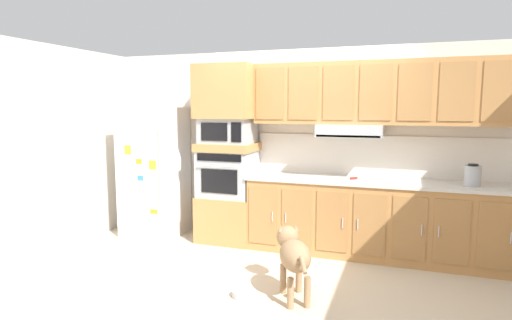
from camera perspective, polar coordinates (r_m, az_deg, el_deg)
ground_plane at (r=4.83m, az=3.52°, el=-14.34°), size 9.60×9.60×0.00m
back_kitchen_wall at (r=5.59m, az=6.74°, el=1.79°), size 6.20×0.12×2.50m
side_panel_left at (r=5.93m, az=-23.41°, el=1.55°), size 0.12×7.10×2.50m
refrigerator at (r=6.04m, az=-13.49°, el=-1.51°), size 0.76×0.73×1.76m
oven_base_cabinet at (r=5.71m, az=-3.70°, el=-7.75°), size 0.74×0.62×0.60m
built_in_oven at (r=5.59m, az=-3.76°, el=-1.80°), size 0.70×0.62×0.60m
appliance_mid_shelf at (r=5.55m, az=-3.78°, el=1.78°), size 0.74×0.62×0.10m
microwave at (r=5.53m, az=-3.80°, el=3.94°), size 0.64×0.54×0.32m
appliance_upper_cabinet at (r=5.52m, az=-3.84°, el=9.13°), size 0.74×0.62×0.68m
lower_cabinet_run at (r=5.25m, az=15.25°, el=-7.75°), size 2.94×0.63×0.88m
countertop_slab at (r=5.16m, az=15.42°, el=-2.79°), size 2.98×0.64×0.04m
backsplash_panel at (r=5.41m, az=15.73°, el=0.53°), size 2.98×0.02×0.50m
upper_cabinet_with_hood at (r=5.21m, az=15.68°, el=8.36°), size 2.94×0.48×0.88m
screwdriver at (r=5.12m, az=13.08°, el=-2.41°), size 0.17×0.17×0.03m
electric_kettle at (r=5.13m, az=27.10°, el=-1.87°), size 0.17×0.17×0.24m
dog at (r=4.05m, az=5.03°, el=-12.39°), size 0.49×0.81×0.63m
dog_food_bowl at (r=4.16m, az=-1.81°, el=-17.50°), size 0.20×0.20×0.06m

